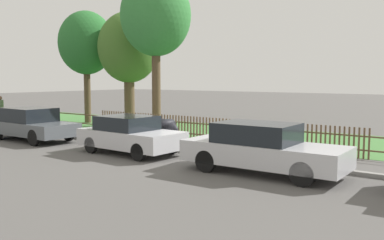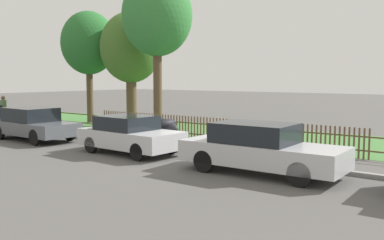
% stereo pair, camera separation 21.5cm
% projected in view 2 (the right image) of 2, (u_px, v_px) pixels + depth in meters
% --- Properties ---
extents(ground_plane, '(120.00, 120.00, 0.00)m').
position_uv_depth(ground_plane, '(167.00, 151.00, 15.60)').
color(ground_plane, '#565451').
extents(kerb_stone, '(43.52, 0.20, 0.12)m').
position_uv_depth(kerb_stone, '(169.00, 149.00, 15.67)').
color(kerb_stone, gray).
rests_on(kerb_stone, ground).
extents(grass_strip, '(43.52, 6.12, 0.01)m').
position_uv_depth(grass_strip, '(245.00, 134.00, 20.14)').
color(grass_strip, '#477F3D').
rests_on(grass_strip, ground).
extents(park_fence, '(43.52, 0.05, 1.04)m').
position_uv_depth(park_fence, '(209.00, 130.00, 17.67)').
color(park_fence, brown).
rests_on(park_fence, ground).
extents(parked_car_black_saloon, '(4.41, 1.86, 1.39)m').
position_uv_depth(parked_car_black_saloon, '(33.00, 124.00, 18.34)').
color(parked_car_black_saloon, '#51565B').
rests_on(parked_car_black_saloon, ground).
extents(parked_car_navy_estate, '(3.89, 1.91, 1.33)m').
position_uv_depth(parked_car_navy_estate, '(130.00, 134.00, 15.12)').
color(parked_car_navy_estate, '#BCBCC1').
rests_on(parked_car_navy_estate, ground).
extents(parked_car_red_compact, '(4.61, 1.80, 1.42)m').
position_uv_depth(parked_car_red_compact, '(260.00, 148.00, 11.92)').
color(parked_car_red_compact, '#BCBCC1').
rests_on(parked_car_red_compact, ground).
extents(covered_motorcycle, '(2.01, 0.81, 1.10)m').
position_uv_depth(covered_motorcycle, '(161.00, 129.00, 16.73)').
color(covered_motorcycle, black).
rests_on(covered_motorcycle, ground).
extents(tree_nearest_kerb, '(3.22, 3.22, 6.56)m').
position_uv_depth(tree_nearest_kerb, '(89.00, 44.00, 25.10)').
color(tree_nearest_kerb, brown).
rests_on(tree_nearest_kerb, ground).
extents(tree_behind_motorcycle, '(3.41, 3.41, 6.31)m').
position_uv_depth(tree_behind_motorcycle, '(131.00, 48.00, 23.73)').
color(tree_behind_motorcycle, brown).
rests_on(tree_behind_motorcycle, ground).
extents(tree_mid_park, '(3.39, 3.39, 7.60)m').
position_uv_depth(tree_mid_park, '(157.00, 17.00, 20.47)').
color(tree_mid_park, brown).
rests_on(tree_mid_park, ground).
extents(pedestrian_near_fence, '(0.47, 0.47, 1.68)m').
position_uv_depth(pedestrian_near_fence, '(3.00, 109.00, 23.58)').
color(pedestrian_near_fence, black).
rests_on(pedestrian_near_fence, ground).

